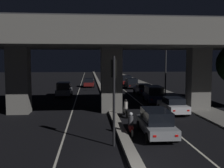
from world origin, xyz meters
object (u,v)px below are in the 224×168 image
(street_lamp, at_px, (163,58))
(motorcycle_blue_filtering_far, at_px, (113,96))
(traffic_light_left_of_median, at_px, (114,85))
(car_white_second, at_px, (173,105))
(car_dark_red_second_oncoming, at_px, (89,83))
(car_dark_blue_third, at_px, (154,94))
(motorcycle_red_filtering_near, at_px, (131,125))
(car_dark_blue_fourth, at_px, (143,89))
(car_dark_red_sixth, at_px, (126,80))
(car_silver_lead_oncoming, at_px, (64,89))
(car_silver_lead, at_px, (156,122))
(car_black_fifth, at_px, (131,83))
(motorcycle_black_filtering_mid, at_px, (126,109))

(street_lamp, height_order, motorcycle_blue_filtering_far, street_lamp)
(traffic_light_left_of_median, height_order, car_white_second, traffic_light_left_of_median)
(motorcycle_blue_filtering_far, bearing_deg, car_dark_red_second_oncoming, 9.08)
(car_dark_blue_third, distance_m, motorcycle_red_filtering_near, 12.90)
(car_dark_blue_fourth, relative_size, car_dark_red_sixth, 0.95)
(car_dark_red_second_oncoming, bearing_deg, motorcycle_blue_filtering_far, 11.29)
(motorcycle_blue_filtering_far, bearing_deg, car_silver_lead_oncoming, 53.20)
(car_dark_blue_third, distance_m, car_dark_red_second_oncoming, 19.97)
(car_white_second, relative_size, car_dark_blue_fourth, 1.08)
(traffic_light_left_of_median, height_order, motorcycle_blue_filtering_far, traffic_light_left_of_median)
(car_silver_lead, xyz_separation_m, car_silver_lead_oncoming, (-7.41, 18.78, 0.14))
(car_silver_lead_oncoming, relative_size, motorcycle_red_filtering_near, 2.11)
(traffic_light_left_of_median, distance_m, car_silver_lead, 4.19)
(traffic_light_left_of_median, xyz_separation_m, car_dark_red_second_oncoming, (-1.25, 32.73, -2.56))
(car_silver_lead, xyz_separation_m, motorcycle_blue_filtering_far, (-1.41, 14.31, -0.24))
(motorcycle_red_filtering_near, bearing_deg, street_lamp, -19.09)
(street_lamp, xyz_separation_m, motorcycle_blue_filtering_far, (-6.84, -3.22, -4.47))
(motorcycle_red_filtering_near, bearing_deg, car_black_fifth, -6.54)
(car_black_fifth, bearing_deg, motorcycle_blue_filtering_far, 161.63)
(traffic_light_left_of_median, bearing_deg, car_silver_lead, 31.81)
(car_dark_blue_fourth, distance_m, motorcycle_red_filtering_near, 20.21)
(motorcycle_red_filtering_near, xyz_separation_m, motorcycle_blue_filtering_far, (0.16, 14.10, -0.02))
(car_dark_red_sixth, bearing_deg, motorcycle_blue_filtering_far, 167.80)
(car_dark_blue_fourth, distance_m, motorcycle_black_filtering_mid, 14.84)
(car_white_second, distance_m, car_dark_red_sixth, 27.63)
(car_dark_red_sixth, bearing_deg, car_dark_blue_fourth, -178.69)
(traffic_light_left_of_median, bearing_deg, car_silver_lead_oncoming, 102.55)
(car_dark_red_second_oncoming, xyz_separation_m, motorcycle_blue_filtering_far, (2.68, -16.66, -0.21))
(car_dark_red_second_oncoming, bearing_deg, car_dark_blue_fourth, 35.70)
(street_lamp, distance_m, car_dark_red_sixth, 17.42)
(car_dark_red_sixth, height_order, car_silver_lead_oncoming, car_silver_lead_oncoming)
(car_white_second, xyz_separation_m, car_dark_blue_fourth, (0.04, 13.14, 0.05))
(car_dark_blue_fourth, relative_size, motorcycle_black_filtering_mid, 2.09)
(traffic_light_left_of_median, xyz_separation_m, motorcycle_red_filtering_near, (1.27, 1.96, -2.74))
(traffic_light_left_of_median, xyz_separation_m, car_silver_lead, (2.84, 1.76, -2.52))
(car_dark_red_sixth, relative_size, motorcycle_red_filtering_near, 2.23)
(motorcycle_blue_filtering_far, bearing_deg, motorcycle_black_filtering_mid, -178.13)
(car_white_second, relative_size, car_dark_blue_third, 1.02)
(car_dark_red_sixth, bearing_deg, car_dark_red_second_oncoming, 115.31)
(car_dark_blue_third, relative_size, car_dark_red_second_oncoming, 1.04)
(traffic_light_left_of_median, relative_size, motorcycle_blue_filtering_far, 2.49)
(car_white_second, bearing_deg, car_dark_red_sixth, -0.11)
(traffic_light_left_of_median, distance_m, car_silver_lead_oncoming, 21.18)
(car_silver_lead, distance_m, motorcycle_black_filtering_mid, 5.76)
(car_silver_lead_oncoming, bearing_deg, motorcycle_black_filtering_mid, 25.87)
(car_silver_lead, relative_size, car_dark_blue_fourth, 1.13)
(car_white_second, relative_size, motorcycle_red_filtering_near, 2.28)
(car_silver_lead, xyz_separation_m, car_white_second, (3.27, 6.66, -0.10))
(car_black_fifth, bearing_deg, car_silver_lead_oncoming, 131.41)
(car_white_second, height_order, car_dark_blue_fourth, car_dark_blue_fourth)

